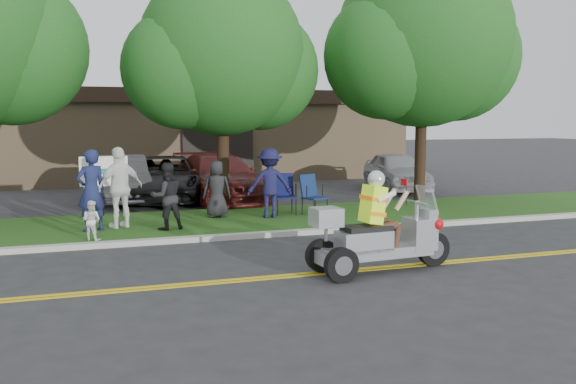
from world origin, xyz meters
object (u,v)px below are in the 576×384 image
object	(u,v)px
trike_scooter	(377,237)
parked_car_mid	(166,178)
parked_car_left	(121,179)
lawn_chair_a	(284,191)
spectator_adult_mid	(167,196)
parked_car_far_right	(397,171)
spectator_adult_left	(91,190)
parked_car_right	(219,178)
lawn_chair_b	(312,192)
spectator_adult_right	(120,188)

from	to	relation	value
trike_scooter	parked_car_mid	distance (m)	11.29
parked_car_left	parked_car_mid	size ratio (longest dim) A/B	0.87
lawn_chair_a	spectator_adult_mid	bearing A→B (deg)	-152.45
spectator_adult_mid	parked_car_far_right	size ratio (longest dim) A/B	0.37
parked_car_left	parked_car_far_right	distance (m)	10.25
spectator_adult_left	parked_car_right	bearing A→B (deg)	-152.89
parked_car_mid	parked_car_left	bearing A→B (deg)	-175.00
lawn_chair_a	parked_car_mid	bearing A→B (deg)	124.55
lawn_chair_b	parked_car_mid	bearing A→B (deg)	99.58
lawn_chair_b	parked_car_mid	distance (m)	6.08
lawn_chair_a	parked_car_left	xyz separation A→B (m)	(-4.11, 4.83, 0.03)
trike_scooter	spectator_adult_mid	xyz separation A→B (m)	(-3.10, 4.93, 0.26)
lawn_chair_a	parked_car_far_right	size ratio (longest dim) A/B	0.26
trike_scooter	spectator_adult_mid	world-z (taller)	trike_scooter
spectator_adult_mid	parked_car_mid	bearing A→B (deg)	-108.29
lawn_chair_b	spectator_adult_left	bearing A→B (deg)	162.90
parked_car_left	trike_scooter	bearing A→B (deg)	-71.27
lawn_chair_a	parked_car_right	world-z (taller)	parked_car_right
parked_car_mid	parked_car_right	xyz separation A→B (m)	(1.65, -0.79, 0.04)
spectator_adult_mid	trike_scooter	bearing A→B (deg)	110.99
spectator_adult_mid	parked_car_right	xyz separation A→B (m)	(2.42, 5.33, -0.12)
spectator_adult_left	parked_car_right	xyz separation A→B (m)	(4.13, 4.97, -0.29)
spectator_adult_mid	parked_car_right	size ratio (longest dim) A/B	0.30
spectator_adult_left	parked_car_right	distance (m)	6.46
lawn_chair_a	parked_car_left	bearing A→B (deg)	135.57
lawn_chair_a	lawn_chair_b	xyz separation A→B (m)	(0.68, -0.37, -0.01)
parked_car_mid	trike_scooter	bearing A→B (deg)	-68.46
trike_scooter	spectator_adult_mid	bearing A→B (deg)	118.26
spectator_adult_left	parked_car_mid	size ratio (longest dim) A/B	0.36
parked_car_far_right	lawn_chair_b	bearing A→B (deg)	-126.09
lawn_chair_a	parked_car_mid	distance (m)	5.41
lawn_chair_b	trike_scooter	bearing A→B (deg)	-123.27
spectator_adult_left	spectator_adult_mid	bearing A→B (deg)	144.79
parked_car_left	parked_car_right	distance (m)	3.24
parked_car_far_right	parked_car_right	bearing A→B (deg)	-162.66
lawn_chair_b	parked_car_far_right	distance (m)	7.49
lawn_chair_b	parked_car_mid	world-z (taller)	parked_car_mid
spectator_adult_left	parked_car_mid	world-z (taller)	spectator_adult_left
lawn_chair_a	parked_car_far_right	world-z (taller)	parked_car_far_right
spectator_adult_mid	parked_car_far_right	distance (m)	11.38
parked_car_mid	lawn_chair_b	bearing A→B (deg)	-47.10
trike_scooter	lawn_chair_b	distance (m)	6.05
spectator_adult_left	parked_car_right	size ratio (longest dim) A/B	0.36
parked_car_far_right	lawn_chair_a	bearing A→B (deg)	-131.55
spectator_adult_right	parked_car_far_right	size ratio (longest dim) A/B	0.45
spectator_adult_right	parked_car_far_right	world-z (taller)	spectator_adult_right
parked_car_left	parked_car_right	bearing A→B (deg)	-16.25
spectator_adult_mid	parked_car_far_right	xyz separation A→B (m)	(9.55, 6.18, -0.16)
trike_scooter	parked_car_right	distance (m)	10.28
spectator_adult_mid	spectator_adult_right	xyz separation A→B (m)	(-1.03, 0.60, 0.19)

